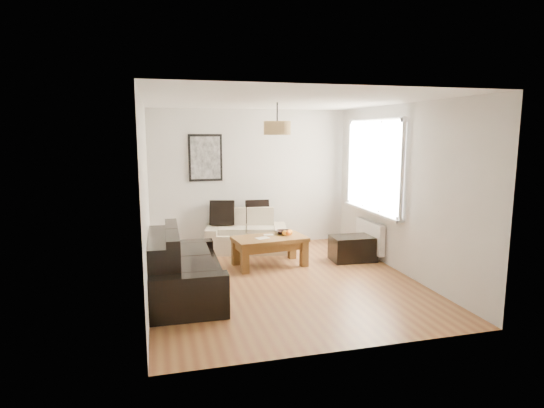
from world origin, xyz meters
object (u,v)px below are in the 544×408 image
object	(u,v)px
loveseat_cream	(246,231)
sofa_leather	(185,265)
coffee_table	(270,251)
ottoman	(353,248)

from	to	relation	value
loveseat_cream	sofa_leather	bearing A→B (deg)	-109.14
sofa_leather	coffee_table	distance (m)	1.76
loveseat_cream	ottoman	distance (m)	1.97
loveseat_cream	sofa_leather	size ratio (longest dim) A/B	0.76
loveseat_cream	coffee_table	xyz separation A→B (m)	(0.18, -1.02, -0.12)
coffee_table	ottoman	xyz separation A→B (m)	(1.45, -0.07, -0.03)
loveseat_cream	sofa_leather	world-z (taller)	sofa_leather
loveseat_cream	ottoman	world-z (taller)	loveseat_cream
coffee_table	ottoman	bearing A→B (deg)	-2.95
coffee_table	ottoman	distance (m)	1.45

